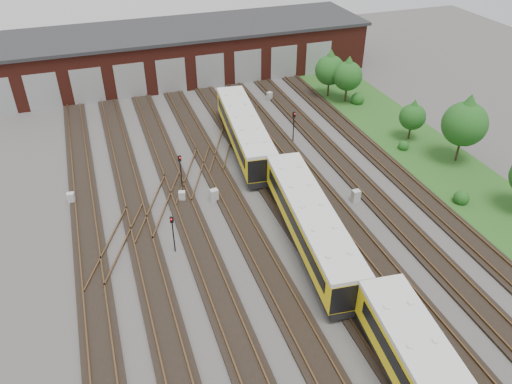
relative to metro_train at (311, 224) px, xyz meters
name	(u,v)px	position (x,y,z in m)	size (l,w,h in m)	color
ground	(291,260)	(-2.00, -1.21, -2.01)	(120.00, 120.00, 0.00)	#413E3C
track_network	(286,255)	(-2.17, -0.62, -1.90)	(30.40, 70.00, 0.33)	black
maintenance_shed	(177,52)	(-2.01, 38.76, 1.19)	(51.00, 12.50, 6.35)	#541D15
grass_verge	(428,155)	(17.00, 8.79, -1.98)	(8.00, 55.00, 0.05)	#1F4918
metro_train	(311,224)	(0.00, 0.00, 0.00)	(4.58, 48.08, 3.28)	black
signal_mast_0	(181,168)	(-7.56, 10.76, 0.19)	(0.29, 0.27, 3.46)	black
signal_mast_1	(173,230)	(-9.89, 2.61, 0.05)	(0.28, 0.27, 3.23)	black
signal_mast_2	(220,100)	(-0.10, 24.55, -0.15)	(0.28, 0.26, 2.88)	black
signal_mast_3	(294,123)	(5.27, 15.78, 0.19)	(0.32, 0.30, 3.41)	black
relay_cabinet_0	(71,198)	(-17.00, 11.85, -1.51)	(0.60, 0.50, 1.00)	#B7BABC
relay_cabinet_1	(214,195)	(-5.32, 8.14, -1.46)	(0.66, 0.55, 1.10)	#B7BABC
relay_cabinet_2	(182,196)	(-7.94, 9.02, -1.54)	(0.56, 0.47, 0.94)	#B7BABC
relay_cabinet_3	(270,96)	(6.80, 26.84, -1.52)	(0.58, 0.49, 0.97)	#B7BABC
relay_cabinet_4	(356,196)	(6.18, 4.01, -1.46)	(0.65, 0.55, 1.09)	#B7BABC
tree_0	(330,67)	(14.00, 25.41, 1.81)	(3.58, 3.58, 5.94)	#2E2414
tree_1	(348,73)	(15.30, 23.26, 1.65)	(3.44, 3.44, 5.69)	#2E2414
tree_2	(466,119)	(18.83, 6.92, 2.49)	(4.23, 4.23, 7.00)	#2E2414
tree_3	(413,114)	(17.08, 12.38, 0.87)	(2.71, 2.71, 4.49)	#2E2414
bush_0	(462,196)	(14.66, 0.85, -1.34)	(1.33, 1.33, 1.33)	#1A4D16
bush_1	(404,145)	(15.28, 10.62, -1.47)	(1.09, 1.09, 1.09)	#1A4D16
bush_2	(358,97)	(16.43, 22.29, -1.22)	(1.58, 1.58, 1.58)	#1A4D16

